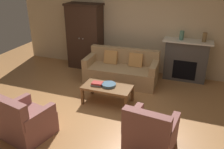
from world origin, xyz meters
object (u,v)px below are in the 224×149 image
object	(u,v)px
armchair_near_right	(150,134)
fireplace	(186,60)
couch	(121,71)
mantel_vase_jade	(182,35)
fruit_bowl	(109,85)
armchair_near_left	(26,122)
book_stack	(97,84)
mantel_vase_bronze	(205,37)
armoire	(85,36)
coffee_table	(108,88)

from	to	relation	value
armchair_near_right	fireplace	bearing A→B (deg)	84.67
fireplace	couch	xyz separation A→B (m)	(-1.58, -0.72, -0.25)
mantel_vase_jade	armchair_near_right	bearing A→B (deg)	-92.06
fruit_bowl	armchair_near_left	xyz separation A→B (m)	(-0.96, -1.67, -0.13)
book_stack	armchair_near_right	xyz separation A→B (m)	(1.47, -1.18, -0.14)
armchair_near_left	fruit_bowl	bearing A→B (deg)	60.01
mantel_vase_jade	mantel_vase_bronze	size ratio (longest dim) A/B	1.00
fruit_bowl	mantel_vase_jade	distance (m)	2.43
armoire	mantel_vase_bronze	world-z (taller)	armoire
fireplace	fruit_bowl	size ratio (longest dim) A/B	3.86
couch	book_stack	xyz separation A→B (m)	(-0.18, -1.23, 0.14)
coffee_table	mantel_vase_bronze	bearing A→B (deg)	44.70
fruit_bowl	mantel_vase_bronze	bearing A→B (deg)	44.93
fireplace	couch	bearing A→B (deg)	-155.43
mantel_vase_jade	armchair_near_left	xyz separation A→B (m)	(-2.28, -3.54, -0.92)
coffee_table	mantel_vase_bronze	xyz separation A→B (m)	(1.91, 1.89, 0.87)
fruit_bowl	armchair_near_right	xyz separation A→B (m)	(1.21, -1.23, -0.13)
mantel_vase_bronze	armchair_near_right	xyz separation A→B (m)	(-0.67, -3.11, -0.92)
couch	mantel_vase_bronze	size ratio (longest dim) A/B	8.14
mantel_vase_jade	armchair_near_right	world-z (taller)	mantel_vase_jade
fireplace	armoire	world-z (taller)	armoire
book_stack	armchair_near_left	world-z (taller)	armchair_near_left
armchair_near_left	armchair_near_right	distance (m)	2.21
book_stack	mantel_vase_jade	world-z (taller)	mantel_vase_jade
fireplace	coffee_table	distance (m)	2.45
mantel_vase_jade	armoire	bearing A→B (deg)	-178.76
book_stack	armchair_near_left	bearing A→B (deg)	-113.52
armchair_near_right	armchair_near_left	bearing A→B (deg)	-168.75
book_stack	mantel_vase_jade	bearing A→B (deg)	50.68
fireplace	armchair_near_left	world-z (taller)	fireplace
book_stack	mantel_vase_bronze	world-z (taller)	mantel_vase_bronze
couch	coffee_table	world-z (taller)	couch
mantel_vase_bronze	armchair_near_right	size ratio (longest dim) A/B	0.27
book_stack	armchair_near_left	distance (m)	1.76
armoire	fruit_bowl	distance (m)	2.38
mantel_vase_jade	armchair_near_left	bearing A→B (deg)	-122.80
armoire	armchair_near_left	world-z (taller)	armoire
armchair_near_right	coffee_table	bearing A→B (deg)	135.16
fruit_bowl	book_stack	bearing A→B (deg)	-168.22
coffee_table	armchair_near_right	world-z (taller)	armchair_near_right
armchair_near_left	armchair_near_right	world-z (taller)	same
couch	fruit_bowl	xyz separation A→B (m)	(0.08, -1.17, 0.13)
mantel_vase_bronze	mantel_vase_jade	bearing A→B (deg)	180.00
armoire	fruit_bowl	size ratio (longest dim) A/B	5.91
mantel_vase_bronze	armchair_near_left	xyz separation A→B (m)	(-2.84, -3.54, -0.92)
armchair_near_right	couch	bearing A→B (deg)	118.22
coffee_table	armchair_near_right	bearing A→B (deg)	-44.84
coffee_table	couch	bearing A→B (deg)	92.80
mantel_vase_jade	mantel_vase_bronze	xyz separation A→B (m)	(0.56, 0.00, 0.00)
couch	mantel_vase_jade	distance (m)	1.82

